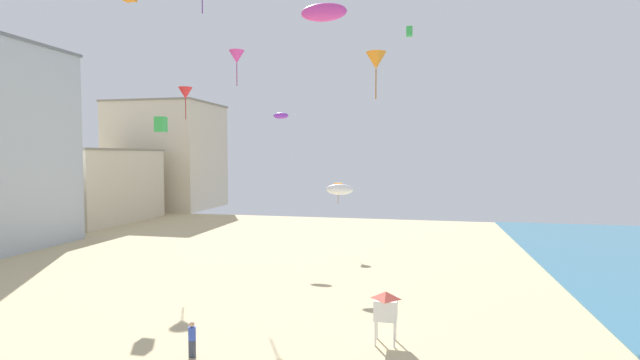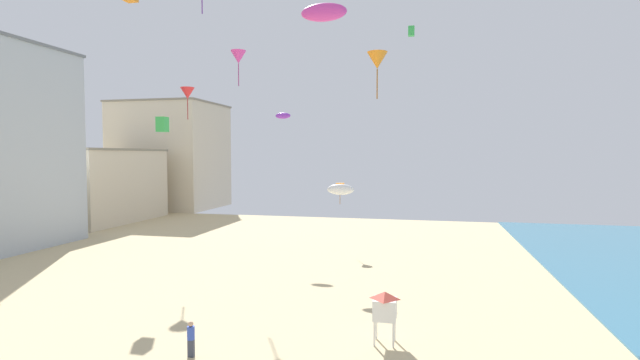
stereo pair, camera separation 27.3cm
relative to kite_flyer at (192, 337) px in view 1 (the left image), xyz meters
name	(u,v)px [view 1 (the left image)]	position (x,y,z in m)	size (l,w,h in m)	color
boardwalk_hotel_mid	(97,185)	(-33.50, 36.90, 4.11)	(10.44, 17.13, 10.05)	beige
boardwalk_hotel_far	(168,156)	(-33.50, 55.13, 8.16)	(16.46, 14.72, 18.14)	beige
kite_flyer	(192,337)	(0.00, 0.00, 0.00)	(0.34, 0.34, 1.64)	#383D4C
lifeguard_stand	(386,306)	(8.41, 3.51, 0.92)	(1.10, 1.10, 2.55)	white
kite_green_box	(409,31)	(8.70, 25.81, 19.69)	(0.56, 0.56, 0.88)	green
kite_orange_delta	(338,187)	(2.01, 25.92, 5.13)	(0.91, 0.91, 2.07)	orange
kite_orange_delta_2	(376,61)	(6.49, 17.26, 15.44)	(1.56, 1.56, 3.56)	orange
kite_red_delta	(185,93)	(-10.79, 19.70, 13.78)	(1.26, 1.26, 2.86)	red
kite_purple_parafoil	(281,116)	(-4.14, 27.05, 12.25)	(1.59, 0.44, 0.62)	purple
kite_green_box_2	(161,124)	(-9.27, 13.05, 10.55)	(0.72, 0.72, 1.13)	green
kite_white_parafoil	(340,189)	(4.04, 15.28, 5.67)	(2.04, 0.57, 0.79)	white
kite_magenta_delta	(237,57)	(-5.69, 19.29, 16.68)	(1.34, 1.34, 3.04)	#DB3D9E
kite_magenta_parafoil	(324,12)	(4.35, 8.15, 16.54)	(2.73, 0.76, 1.06)	#DB3D9E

